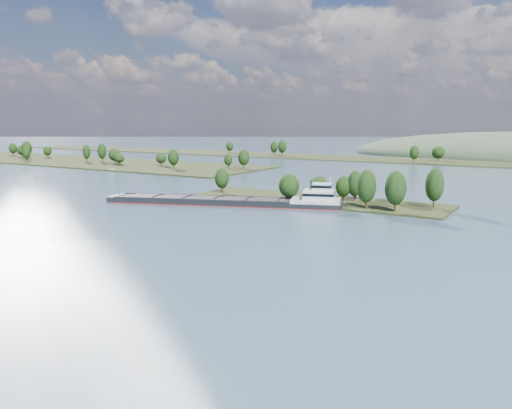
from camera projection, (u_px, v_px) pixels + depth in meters
The scene contains 6 objects.
ground at pixel (230, 229), 143.28m from camera, with size 1800.00×1800.00×0.00m, color #3E5A6C.
tree_island at pixel (335, 193), 188.14m from camera, with size 100.00×30.04×15.10m.
left_bank at pixel (84, 161), 378.01m from camera, with size 300.00×80.00×15.55m.
back_shoreline at pixel (450, 162), 374.20m from camera, with size 900.00×60.00×15.54m.
cargo_barge at pixel (239, 201), 185.06m from camera, with size 87.49×40.07×12.06m.
motorboat at pixel (112, 170), 308.70m from camera, with size 1.97×5.24×2.02m, color white.
Camera 1 is at (79.07, 4.03, 30.59)m, focal length 35.00 mm.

